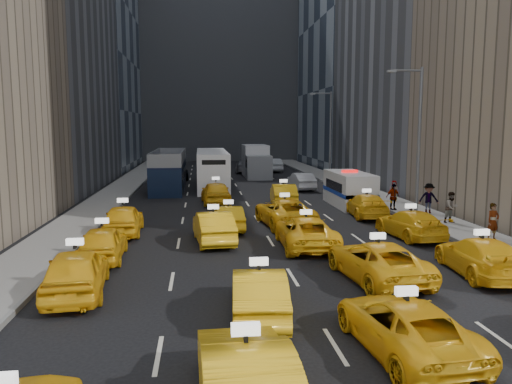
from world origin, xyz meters
TOP-DOWN VIEW (x-y plane):
  - ground at (0.00, 0.00)m, footprint 160.00×160.00m
  - sidewalk_west at (-10.50, 25.00)m, footprint 3.00×90.00m
  - sidewalk_east at (10.50, 25.00)m, footprint 3.00×90.00m
  - curb_west at (-9.05, 25.00)m, footprint 0.15×90.00m
  - curb_east at (9.05, 25.00)m, footprint 0.15×90.00m
  - building_west_far at (-20.50, 54.00)m, footprint 16.00×22.00m
  - building_backdrop at (0.00, 72.00)m, footprint 30.00×12.00m
  - streetlight_near at (9.18, 12.00)m, footprint 2.15×0.22m
  - streetlight_far at (9.18, 32.00)m, footprint 2.15×0.22m
  - taxi_1 at (-2.59, -7.01)m, footprint 1.90×5.00m
  - taxi_2 at (1.66, -4.45)m, footprint 2.67×5.03m
  - taxi_4 at (-7.58, 0.84)m, footprint 2.37×4.90m
  - taxi_5 at (-1.72, -1.73)m, footprint 1.84×4.53m
  - taxi_6 at (3.03, 1.32)m, footprint 2.93×5.41m
  - taxi_7 at (7.15, 1.46)m, footprint 2.49×5.16m
  - taxi_8 at (-7.53, 5.22)m, footprint 1.95×4.44m
  - taxi_9 at (-2.80, 7.98)m, footprint 2.12×4.86m
  - taxi_10 at (1.47, 6.54)m, footprint 2.54×5.31m
  - taxi_11 at (7.19, 7.98)m, footprint 2.46×5.04m
  - taxi_12 at (-7.45, 10.37)m, footprint 2.07×4.75m
  - taxi_13 at (-1.89, 10.96)m, footprint 1.62×4.10m
  - taxi_14 at (1.37, 11.84)m, footprint 3.18×5.81m
  - taxi_15 at (6.92, 13.96)m, footprint 2.39×5.10m
  - taxi_16 at (-2.29, 20.27)m, footprint 2.23×4.99m
  - taxi_17 at (2.51, 19.06)m, footprint 1.95×4.80m
  - nypd_van at (7.14, 18.32)m, footprint 2.42×6.03m
  - double_decker at (-6.19, 29.33)m, footprint 4.15×12.02m
  - city_bus at (-2.31, 30.61)m, footprint 4.48×13.31m
  - box_truck at (2.83, 39.52)m, footprint 2.75×7.80m
  - misc_car_0 at (5.59, 27.69)m, footprint 1.89×4.73m
  - misc_car_1 at (-6.17, 38.17)m, footprint 3.18×5.98m
  - misc_car_2 at (1.99, 44.83)m, footprint 2.59×5.29m
  - misc_car_3 at (-1.33, 45.14)m, footprint 2.14×4.35m
  - misc_car_4 at (5.64, 45.74)m, footprint 1.92×5.07m
  - pedestrian_0 at (10.69, 6.40)m, footprint 0.74×0.56m
  - pedestrian_1 at (10.84, 10.73)m, footprint 0.97×0.71m
  - pedestrian_2 at (11.03, 14.01)m, footprint 1.31×0.77m
  - pedestrian_3 at (9.22, 15.38)m, footprint 1.09×0.65m
  - pedestrian_4 at (10.83, 19.28)m, footprint 0.82×0.59m
  - pedestrian_5 at (9.89, 22.53)m, footprint 1.69×0.72m

SIDE VIEW (x-z plane):
  - ground at x=0.00m, z-range 0.00..0.00m
  - sidewalk_west at x=-10.50m, z-range 0.00..0.15m
  - sidewalk_east at x=10.50m, z-range 0.00..0.15m
  - curb_west at x=-9.05m, z-range 0.00..0.18m
  - curb_east at x=9.05m, z-range 0.00..0.18m
  - taxi_13 at x=-1.89m, z-range 0.00..1.33m
  - taxi_2 at x=1.66m, z-range 0.00..1.35m
  - taxi_11 at x=7.19m, z-range 0.00..1.41m
  - misc_car_3 at x=-1.33m, z-range 0.00..1.43m
  - taxi_15 at x=6.92m, z-range 0.00..1.44m
  - taxi_6 at x=3.03m, z-range 0.00..1.44m
  - taxi_7 at x=7.15m, z-range 0.00..1.45m
  - taxi_10 at x=1.47m, z-range 0.00..1.46m
  - taxi_5 at x=-1.72m, z-range 0.00..1.46m
  - misc_car_2 at x=1.99m, z-range 0.00..1.48m
  - taxi_8 at x=-7.53m, z-range 0.00..1.49m
  - misc_car_0 at x=5.59m, z-range 0.00..1.53m
  - taxi_14 at x=1.37m, z-range 0.00..1.54m
  - taxi_17 at x=2.51m, z-range 0.00..1.55m
  - taxi_9 at x=-2.80m, z-range 0.00..1.56m
  - taxi_12 at x=-7.45m, z-range 0.00..1.59m
  - misc_car_1 at x=-6.17m, z-range 0.00..1.60m
  - taxi_4 at x=-7.58m, z-range 0.00..1.61m
  - taxi_1 at x=-2.59m, z-range 0.00..1.63m
  - misc_car_4 at x=5.64m, z-range 0.00..1.65m
  - taxi_16 at x=-2.29m, z-range 0.00..1.67m
  - pedestrian_4 at x=10.83m, z-range 0.15..1.67m
  - pedestrian_3 at x=9.22m, z-range 0.15..1.89m
  - pedestrian_5 at x=9.89m, z-range 0.15..1.91m
  - pedestrian_1 at x=10.84m, z-range 0.15..1.93m
  - pedestrian_0 at x=10.69m, z-range 0.15..1.96m
  - pedestrian_2 at x=11.03m, z-range 0.15..2.05m
  - nypd_van at x=7.14m, z-range -0.12..2.45m
  - city_bus at x=-2.31m, z-range -0.01..3.36m
  - double_decker at x=-6.19m, z-range -0.01..3.41m
  - box_truck at x=2.83m, z-range -0.02..3.53m
  - streetlight_near at x=9.18m, z-range 0.42..9.42m
  - streetlight_far at x=9.18m, z-range 0.42..9.42m
  - building_backdrop at x=0.00m, z-range 0.00..40.00m
  - building_west_far at x=-20.50m, z-range 0.00..42.00m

